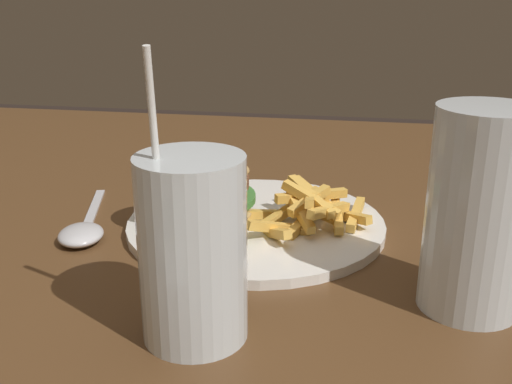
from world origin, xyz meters
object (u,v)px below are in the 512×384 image
(juice_glass, at_px, (193,255))
(spoon, at_px, (82,232))
(beer_glass, at_px, (477,219))
(meal_plate_near, at_px, (236,206))

(juice_glass, distance_m, spoon, 0.23)
(beer_glass, height_order, spoon, beer_glass)
(meal_plate_near, bearing_deg, spoon, 18.81)
(beer_glass, height_order, juice_glass, juice_glass)
(spoon, bearing_deg, juice_glass, 30.84)
(meal_plate_near, bearing_deg, juice_glass, 92.84)
(meal_plate_near, xyz_separation_m, juice_glass, (-0.01, 0.20, 0.04))
(meal_plate_near, bearing_deg, beer_glass, 150.55)
(spoon, bearing_deg, meal_plate_near, 92.42)
(meal_plate_near, height_order, beer_glass, beer_glass)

